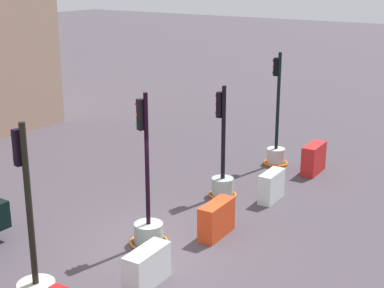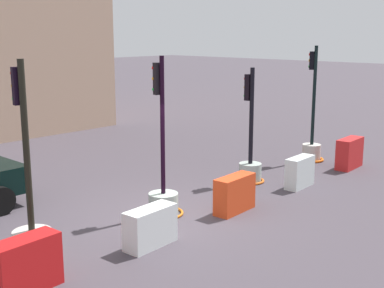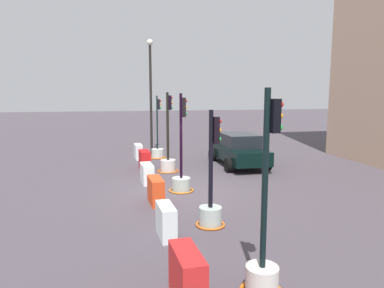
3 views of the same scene
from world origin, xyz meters
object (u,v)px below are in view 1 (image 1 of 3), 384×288
object	(u,v)px
construction_barrier_3	(217,219)
construction_barrier_4	(271,186)
traffic_light_2	(148,222)
traffic_light_1	(36,282)
construction_barrier_5	(314,159)
traffic_light_4	(276,145)
construction_barrier_2	(147,267)
traffic_light_3	(222,176)

from	to	relation	value
construction_barrier_3	construction_barrier_4	world-z (taller)	construction_barrier_3
traffic_light_2	construction_barrier_3	distance (m)	1.64
traffic_light_1	construction_barrier_5	xyz separation A→B (m)	(9.98, -1.14, -0.09)
traffic_light_1	traffic_light_4	xyz separation A→B (m)	(10.05, 0.20, 0.09)
traffic_light_4	construction_barrier_3	world-z (taller)	traffic_light_4
traffic_light_2	construction_barrier_5	world-z (taller)	traffic_light_2
construction_barrier_2	construction_barrier_4	bearing A→B (deg)	0.05
traffic_light_2	construction_barrier_5	bearing A→B (deg)	-9.71
traffic_light_2	traffic_light_3	bearing A→B (deg)	2.67
traffic_light_4	construction_barrier_4	bearing A→B (deg)	-155.15
traffic_light_2	traffic_light_1	bearing A→B (deg)	-179.93
traffic_light_1	construction_barrier_3	bearing A→B (deg)	-13.28
traffic_light_3	construction_barrier_3	world-z (taller)	traffic_light_3
traffic_light_1	construction_barrier_2	world-z (taller)	traffic_light_1
traffic_light_3	construction_barrier_3	distance (m)	2.55
construction_barrier_3	traffic_light_2	bearing A→B (deg)	139.09
traffic_light_4	construction_barrier_4	distance (m)	3.13
traffic_light_4	construction_barrier_3	size ratio (longest dim) A/B	3.18
traffic_light_3	traffic_light_1	bearing A→B (deg)	-178.59
construction_barrier_5	construction_barrier_3	bearing A→B (deg)	179.19
traffic_light_3	construction_barrier_4	distance (m)	1.38
traffic_light_1	traffic_light_2	xyz separation A→B (m)	(3.28, 0.00, -0.02)
construction_barrier_2	construction_barrier_3	bearing A→B (deg)	1.17
construction_barrier_5	construction_barrier_4	bearing A→B (deg)	179.42
traffic_light_4	construction_barrier_2	bearing A→B (deg)	-170.86
construction_barrier_4	construction_barrier_2	bearing A→B (deg)	-179.95
construction_barrier_3	traffic_light_3	bearing A→B (deg)	28.92
traffic_light_4	construction_barrier_5	xyz separation A→B (m)	(-0.07, -1.34, -0.18)
construction_barrier_4	construction_barrier_5	distance (m)	2.76
traffic_light_3	construction_barrier_2	xyz separation A→B (m)	(-4.88, -1.28, -0.21)
traffic_light_1	traffic_light_3	distance (m)	6.74
traffic_light_1	construction_barrier_5	size ratio (longest dim) A/B	3.18
traffic_light_2	construction_barrier_4	distance (m)	4.09
traffic_light_1	construction_barrier_4	world-z (taller)	traffic_light_1
traffic_light_3	traffic_light_2	bearing A→B (deg)	-177.33
construction_barrier_2	construction_barrier_3	size ratio (longest dim) A/B	0.98
construction_barrier_5	traffic_light_4	bearing A→B (deg)	86.99
construction_barrier_3	construction_barrier_5	bearing A→B (deg)	-0.81
construction_barrier_3	construction_barrier_4	bearing A→B (deg)	-1.05
traffic_light_1	construction_barrier_4	xyz separation A→B (m)	(7.21, -1.11, -0.14)
construction_barrier_2	construction_barrier_5	size ratio (longest dim) A/B	0.99
traffic_light_4	construction_barrier_2	size ratio (longest dim) A/B	3.23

